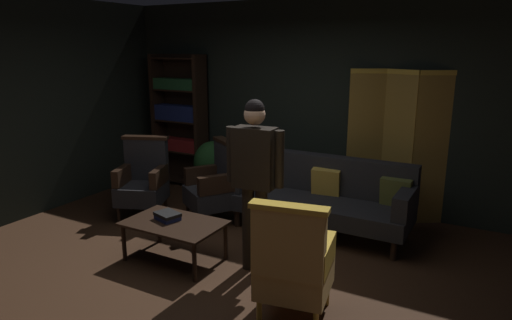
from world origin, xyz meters
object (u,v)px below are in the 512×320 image
at_px(folding_screen, 398,144).
at_px(potted_plant, 213,165).
at_px(bookshelf, 180,118).
at_px(coffee_table, 174,226).
at_px(armchair_gilt_accent, 293,264).
at_px(standing_figure, 255,170).
at_px(armchair_wing_right, 215,185).
at_px(velvet_couch, 323,194).
at_px(armchair_wing_left, 143,180).
at_px(book_navy_cloth, 168,218).
at_px(book_black_cloth, 167,214).

relative_size(folding_screen, potted_plant, 2.26).
xyz_separation_m(bookshelf, coffee_table, (1.66, -2.24, -0.69)).
bearing_deg(armchair_gilt_accent, potted_plant, 135.81).
relative_size(coffee_table, armchair_gilt_accent, 0.96).
bearing_deg(armchair_gilt_accent, standing_figure, 138.94).
relative_size(coffee_table, armchair_wing_right, 0.96).
bearing_deg(velvet_couch, folding_screen, 51.58).
distance_m(folding_screen, armchair_wing_right, 2.34).
relative_size(coffee_table, armchair_wing_left, 0.96).
xyz_separation_m(folding_screen, standing_figure, (-0.87, -2.11, 0.04)).
xyz_separation_m(standing_figure, potted_plant, (-1.63, 1.66, -0.54)).
relative_size(armchair_gilt_accent, armchair_wing_left, 1.00).
xyz_separation_m(bookshelf, book_navy_cloth, (1.56, -2.22, -0.62)).
xyz_separation_m(coffee_table, book_black_cloth, (-0.10, 0.02, 0.11)).
height_order(armchair_wing_left, armchair_wing_right, same).
bearing_deg(armchair_wing_right, book_black_cloth, -83.17).
bearing_deg(velvet_couch, book_navy_cloth, -127.63).
bearing_deg(standing_figure, book_black_cloth, -167.79).
height_order(coffee_table, armchair_wing_left, armchair_wing_left).
xyz_separation_m(armchair_wing_left, armchair_wing_right, (0.92, 0.30, 0.00)).
bearing_deg(coffee_table, potted_plant, 113.26).
distance_m(bookshelf, armchair_wing_right, 1.92).
bearing_deg(armchair_wing_right, armchair_wing_left, -162.01).
distance_m(bookshelf, book_black_cloth, 2.78).
bearing_deg(coffee_table, armchair_gilt_accent, -13.87).
bearing_deg(folding_screen, potted_plant, -169.70).
distance_m(bookshelf, armchair_wing_left, 1.63).
distance_m(coffee_table, potted_plant, 2.05).
bearing_deg(bookshelf, folding_screen, 1.53).
bearing_deg(armchair_wing_right, book_navy_cloth, -83.17).
height_order(potted_plant, book_black_cloth, potted_plant).
bearing_deg(coffee_table, velvet_couch, 55.35).
distance_m(armchair_gilt_accent, armchair_wing_left, 2.91).
relative_size(folding_screen, armchair_gilt_accent, 1.83).
distance_m(bookshelf, velvet_couch, 2.87).
xyz_separation_m(potted_plant, book_navy_cloth, (0.71, -1.86, -0.04)).
bearing_deg(armchair_wing_right, velvet_couch, 17.53).
relative_size(armchair_gilt_accent, book_black_cloth, 4.13).
height_order(folding_screen, armchair_wing_left, folding_screen).
height_order(bookshelf, armchair_wing_right, bookshelf).
height_order(bookshelf, book_navy_cloth, bookshelf).
bearing_deg(armchair_gilt_accent, armchair_wing_left, 156.16).
bearing_deg(book_navy_cloth, coffee_table, -12.84).
distance_m(armchair_gilt_accent, standing_figure, 1.05).
bearing_deg(armchair_wing_right, folding_screen, 32.56).
xyz_separation_m(coffee_table, armchair_wing_left, (-1.15, 0.80, 0.12)).
height_order(velvet_couch, armchair_wing_left, armchair_wing_left).
distance_m(armchair_wing_left, armchair_wing_right, 0.97).
xyz_separation_m(armchair_gilt_accent, potted_plant, (-2.32, 2.25, -0.00)).
distance_m(coffee_table, standing_figure, 1.07).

